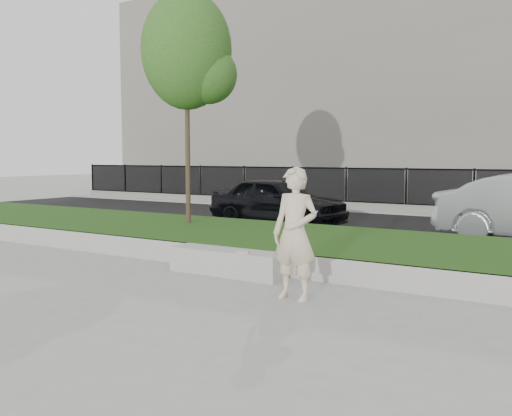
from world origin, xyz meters
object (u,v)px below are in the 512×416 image
Objects in this scene: stone_bench at (227,262)px; young_tree at (190,55)px; book at (242,252)px; man at (295,234)px; car_dark at (278,201)px.

stone_bench is 0.38× the size of young_tree.
stone_bench is 10.26× the size of book.
stone_bench is 1.13× the size of man.
stone_bench is at bearing -151.77° from car_dark.
stone_bench is at bearing -43.53° from young_tree.
stone_bench is 6.01m from young_tree.
man is 8.21m from car_dark.
car_dark is at bearing 112.70° from stone_bench.
man is 0.46× the size of car_dark.
stone_bench is 2.07m from man.
book is at bearing -19.79° from stone_bench.
book is (0.41, -0.15, 0.23)m from stone_bench.
young_tree is 1.35× the size of car_dark.
book is 6.16m from young_tree.
young_tree reaches higher than car_dark.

